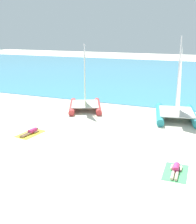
{
  "coord_description": "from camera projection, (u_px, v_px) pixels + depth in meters",
  "views": [
    {
      "loc": [
        6.66,
        -11.3,
        6.55
      ],
      "look_at": [
        0.0,
        5.49,
        1.2
      ],
      "focal_mm": 44.52,
      "sensor_mm": 36.0,
      "label": 1
    }
  ],
  "objects": [
    {
      "name": "ground_plane",
      "position": [
        118.0,
        112.0,
        23.2
      ],
      "size": [
        120.0,
        120.0,
        0.0
      ],
      "primitive_type": "plane",
      "color": "beige"
    },
    {
      "name": "sunbather_left",
      "position": [
        31.0,
        132.0,
        18.23
      ],
      "size": [
        0.64,
        1.57,
        0.3
      ],
      "rotation": [
        0.0,
        0.0,
        -0.15
      ],
      "color": "#D83372",
      "rests_on": "towel_left"
    },
    {
      "name": "sailboat_teal",
      "position": [
        177.0,
        107.0,
        21.08
      ],
      "size": [
        3.85,
        5.2,
        6.16
      ],
      "rotation": [
        0.0,
        0.0,
        0.19
      ],
      "color": "teal",
      "rests_on": "ground"
    },
    {
      "name": "sailboat_red",
      "position": [
        85.0,
        100.0,
        23.6
      ],
      "size": [
        4.15,
        4.91,
        5.45
      ],
      "rotation": [
        0.0,
        0.0,
        0.42
      ],
      "color": "#CC3838",
      "rests_on": "ground"
    },
    {
      "name": "towel_right",
      "position": [
        176.0,
        172.0,
        13.28
      ],
      "size": [
        1.12,
        1.91,
        0.01
      ],
      "primitive_type": "cube",
      "rotation": [
        0.0,
        0.0,
        0.01
      ],
      "color": "#4CB266",
      "rests_on": "ground"
    },
    {
      "name": "ocean_water",
      "position": [
        161.0,
        74.0,
        42.99
      ],
      "size": [
        120.0,
        40.0,
        0.05
      ],
      "primitive_type": "cube",
      "color": "teal",
      "rests_on": "ground"
    },
    {
      "name": "towel_left",
      "position": [
        30.0,
        134.0,
        18.21
      ],
      "size": [
        1.38,
        2.05,
        0.01
      ],
      "primitive_type": "cube",
      "rotation": [
        0.0,
        0.0,
        -0.15
      ],
      "color": "yellow",
      "rests_on": "ground"
    },
    {
      "name": "sunbather_right",
      "position": [
        176.0,
        169.0,
        13.31
      ],
      "size": [
        0.55,
        1.56,
        0.3
      ],
      "rotation": [
        0.0,
        0.0,
        0.01
      ],
      "color": "#D83372",
      "rests_on": "towel_right"
    }
  ]
}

